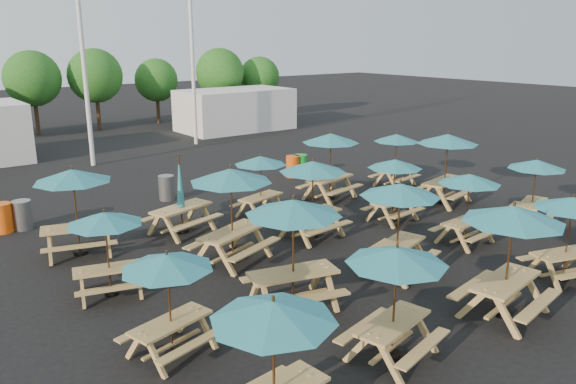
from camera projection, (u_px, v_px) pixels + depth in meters
ground at (318, 238)px, 16.77m from camera, size 120.00×120.00×0.00m
picnic_unit_0 at (273, 320)px, 7.96m from camera, size 2.07×2.07×2.23m
picnic_unit_1 at (167, 268)px, 10.17m from camera, size 2.08×2.08×2.03m
picnic_unit_2 at (105, 224)px, 12.60m from camera, size 2.10×2.10×2.03m
picnic_unit_3 at (73, 181)px, 14.97m from camera, size 2.53×2.53×2.44m
picnic_unit_4 at (396, 263)px, 10.02m from camera, size 2.22×2.22×2.20m
picnic_unit_5 at (293, 214)px, 11.95m from camera, size 2.56×2.56×2.50m
picnic_unit_6 at (231, 181)px, 14.46m from camera, size 2.76×2.76×2.57m
picnic_unit_7 at (181, 201)px, 16.98m from camera, size 2.32×2.16×2.47m
picnic_unit_8 at (513, 221)px, 11.54m from camera, size 2.41×2.41×2.49m
picnic_unit_9 at (400, 196)px, 13.77m from camera, size 2.47×2.47×2.37m
picnic_unit_10 at (313, 172)px, 16.31m from camera, size 2.17×2.17×2.36m
picnic_unit_11 at (260, 164)px, 18.41m from camera, size 2.13×2.13×2.07m
picnic_unit_12 at (572, 208)px, 13.42m from camera, size 2.25×2.25×2.14m
picnic_unit_13 at (469, 183)px, 15.89m from camera, size 1.88×1.88×2.09m
picnic_unit_14 at (395, 168)px, 17.89m from camera, size 1.90×1.90×2.07m
picnic_unit_15 at (331, 142)px, 20.30m from camera, size 2.46×2.46×2.48m
picnic_unit_17 at (536, 168)px, 17.64m from camera, size 2.24×2.24×2.11m
picnic_unit_18 at (447, 144)px, 19.76m from camera, size 2.50×2.50×2.55m
picnic_unit_19 at (396, 141)px, 22.22m from camera, size 2.08×2.08×2.13m
waste_bin_0 at (3, 218)px, 17.16m from camera, size 0.57×0.57×0.92m
waste_bin_1 at (23, 215)px, 17.44m from camera, size 0.57×0.57×0.92m
waste_bin_2 at (167, 188)px, 20.61m from camera, size 0.57×0.57×0.92m
waste_bin_3 at (293, 166)px, 24.04m from camera, size 0.57×0.57×0.92m
waste_bin_4 at (301, 165)px, 24.29m from camera, size 0.57×0.57×0.92m
mast_0 at (81, 33)px, 24.76m from camera, size 0.20×0.20×12.00m
mast_1 at (191, 34)px, 30.09m from camera, size 0.20×0.20×12.00m
event_tent_1 at (235, 110)px, 36.26m from camera, size 7.00×4.00×2.60m
tree_3 at (32, 79)px, 33.82m from camera, size 3.36×3.36×5.09m
tree_4 at (95, 76)px, 35.58m from camera, size 3.41×3.41×5.17m
tree_5 at (156, 80)px, 38.55m from camera, size 2.94×2.94×4.45m
tree_6 at (220, 73)px, 39.41m from camera, size 3.38×3.38×5.13m
tree_7 at (260, 77)px, 41.52m from camera, size 2.95×2.95×4.48m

